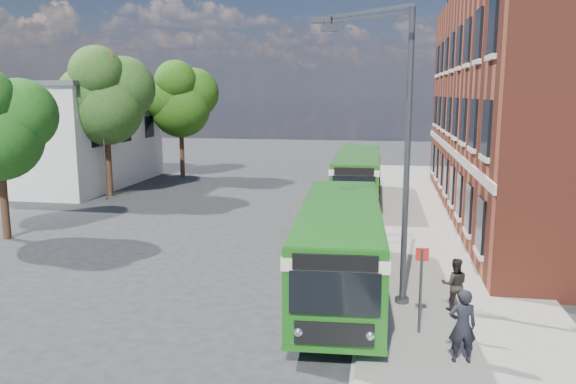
# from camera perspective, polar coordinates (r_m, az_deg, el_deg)

# --- Properties ---
(ground) EXTENTS (120.00, 120.00, 0.00)m
(ground) POSITION_cam_1_polar(r_m,az_deg,el_deg) (20.58, -3.47, -8.62)
(ground) COLOR #252527
(ground) RESTS_ON ground
(pavement) EXTENTS (6.00, 48.00, 0.15)m
(pavement) POSITION_cam_1_polar(r_m,az_deg,el_deg) (27.84, 14.68, -3.80)
(pavement) COLOR gray
(pavement) RESTS_ON ground
(kerb_line) EXTENTS (0.12, 48.00, 0.01)m
(kerb_line) POSITION_cam_1_polar(r_m,az_deg,el_deg) (27.76, 8.37, -3.77)
(kerb_line) COLOR beige
(kerb_line) RESTS_ON ground
(white_building) EXTENTS (9.40, 13.40, 7.30)m
(white_building) POSITION_cam_1_polar(r_m,az_deg,el_deg) (43.40, -21.56, 5.48)
(white_building) COLOR silver
(white_building) RESTS_ON ground
(flagpole) EXTENTS (0.95, 0.10, 9.00)m
(flagpole) POSITION_cam_1_polar(r_m,az_deg,el_deg) (36.24, -18.25, 6.95)
(flagpole) COLOR #3D3F42
(flagpole) RESTS_ON ground
(street_lamp) EXTENTS (2.96, 2.38, 9.00)m
(street_lamp) POSITION_cam_1_polar(r_m,az_deg,el_deg) (17.06, 10.80, 3.85)
(street_lamp) COLOR #3D3F42
(street_lamp) RESTS_ON ground
(bus_stop_sign) EXTENTS (0.35, 0.08, 2.52)m
(bus_stop_sign) POSITION_cam_1_polar(r_m,az_deg,el_deg) (15.64, 13.34, -9.15)
(bus_stop_sign) COLOR #3D3F42
(bus_stop_sign) RESTS_ON ground
(bus_front) EXTENTS (3.13, 10.55, 3.02)m
(bus_front) POSITION_cam_1_polar(r_m,az_deg,el_deg) (18.31, 5.32, -5.03)
(bus_front) COLOR #1A5C16
(bus_front) RESTS_ON ground
(bus_rear) EXTENTS (2.78, 11.58, 3.02)m
(bus_rear) POSITION_cam_1_polar(r_m,az_deg,el_deg) (34.05, 7.10, 1.95)
(bus_rear) COLOR #215F19
(bus_rear) RESTS_ON ground
(pedestrian_a) EXTENTS (0.72, 0.52, 1.83)m
(pedestrian_a) POSITION_cam_1_polar(r_m,az_deg,el_deg) (14.45, 17.30, -12.86)
(pedestrian_a) COLOR black
(pedestrian_a) RESTS_ON pavement
(pedestrian_b) EXTENTS (0.78, 0.61, 1.60)m
(pedestrian_b) POSITION_cam_1_polar(r_m,az_deg,el_deg) (17.65, 16.57, -8.98)
(pedestrian_b) COLOR black
(pedestrian_b) RESTS_ON pavement
(tree_mid) EXTENTS (5.59, 5.32, 9.44)m
(tree_mid) POSITION_cam_1_polar(r_m,az_deg,el_deg) (37.53, -18.03, 9.29)
(tree_mid) COLOR #372014
(tree_mid) RESTS_ON ground
(tree_right) EXTENTS (5.35, 5.09, 9.03)m
(tree_right) POSITION_cam_1_polar(r_m,az_deg,el_deg) (44.55, -10.83, 9.28)
(tree_right) COLOR #372014
(tree_right) RESTS_ON ground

